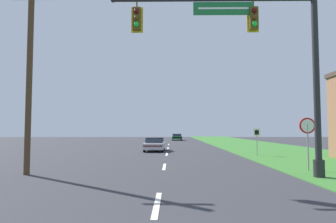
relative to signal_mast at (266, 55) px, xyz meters
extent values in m
cube|color=#38752D|center=(6.16, 19.64, -5.06)|extent=(10.00, 110.00, 0.04)
cube|color=silver|center=(-4.34, -4.36, -5.07)|extent=(0.16, 2.80, 0.01)
cube|color=silver|center=(-4.34, 3.64, -5.07)|extent=(0.16, 2.80, 0.01)
cube|color=silver|center=(-4.34, 11.64, -5.07)|extent=(0.16, 2.80, 0.01)
cube|color=silver|center=(-4.34, 19.64, -5.07)|extent=(0.16, 2.80, 0.01)
cube|color=silver|center=(-4.34, 27.64, -5.07)|extent=(0.16, 2.80, 0.01)
cylinder|color=#232326|center=(2.06, 0.00, -4.69)|extent=(0.44, 0.44, 0.70)
cylinder|color=#232326|center=(2.06, 0.00, -1.02)|extent=(0.26, 0.26, 8.04)
sphere|color=#232326|center=(-6.45, 0.00, 2.40)|extent=(0.21, 0.21, 0.21)
cube|color=#196B33|center=(-1.77, 0.00, 2.01)|extent=(2.53, 0.06, 0.55)
cube|color=white|center=(-1.77, -0.03, 2.01)|extent=(2.12, 0.01, 0.08)
cylinder|color=#4C4214|center=(-5.43, 0.00, 2.23)|extent=(0.06, 0.06, 0.35)
cube|color=yellow|center=(-5.43, 0.14, 1.58)|extent=(0.50, 0.03, 1.11)
cube|color=#4C4214|center=(-5.43, 0.00, 1.58)|extent=(0.34, 0.24, 0.95)
sphere|color=#4C0F0C|center=(-5.43, -0.14, 1.86)|extent=(0.22, 0.22, 0.22)
sphere|color=#51380F|center=(-5.43, -0.14, 1.58)|extent=(0.22, 0.22, 0.22)
sphere|color=green|center=(-5.43, -0.14, 1.29)|extent=(0.22, 0.22, 0.22)
cylinder|color=#4C4214|center=(-0.49, 0.00, 2.23)|extent=(0.06, 0.06, 0.35)
cube|color=yellow|center=(-0.49, 0.14, 1.58)|extent=(0.50, 0.03, 1.11)
cube|color=#4C4214|center=(-0.49, 0.00, 1.58)|extent=(0.34, 0.24, 0.95)
sphere|color=#4C0F0C|center=(-0.49, -0.14, 1.86)|extent=(0.22, 0.22, 0.22)
sphere|color=#51380F|center=(-0.49, -0.14, 1.58)|extent=(0.22, 0.22, 0.22)
sphere|color=green|center=(-0.49, -0.14, 1.29)|extent=(0.22, 0.22, 0.22)
cylinder|color=black|center=(-4.71, 16.85, -4.76)|extent=(0.22, 0.64, 0.64)
cylinder|color=black|center=(-6.31, 16.87, -4.76)|extent=(0.22, 0.64, 0.64)
cylinder|color=black|center=(-4.75, 14.01, -4.76)|extent=(0.22, 0.64, 0.64)
cylinder|color=black|center=(-6.35, 14.03, -4.76)|extent=(0.22, 0.64, 0.64)
cube|color=#B7B7BC|center=(-5.53, 15.44, -4.58)|extent=(1.88, 4.26, 0.55)
cube|color=#283342|center=(-5.53, 15.54, -4.09)|extent=(1.63, 1.80, 0.42)
cube|color=#B7B7BC|center=(-5.53, 15.54, -3.91)|extent=(1.59, 1.76, 0.06)
cube|color=#B71414|center=(-5.56, 13.35, -4.52)|extent=(1.68, 0.08, 0.14)
cylinder|color=black|center=(-2.16, 45.22, -4.76)|extent=(0.22, 0.64, 0.64)
cylinder|color=black|center=(-3.76, 45.22, -4.76)|extent=(0.22, 0.64, 0.64)
cylinder|color=black|center=(-2.16, 42.15, -4.76)|extent=(0.22, 0.64, 0.64)
cylinder|color=black|center=(-3.76, 42.15, -4.76)|extent=(0.22, 0.64, 0.64)
cube|color=#235B2D|center=(-2.96, 43.69, -4.58)|extent=(1.82, 4.47, 0.55)
cube|color=#283342|center=(-2.96, 43.80, -4.09)|extent=(1.60, 1.88, 0.42)
cube|color=#235B2D|center=(-2.96, 43.80, -3.91)|extent=(1.57, 1.84, 0.06)
cube|color=#B71414|center=(-2.96, 41.48, -4.52)|extent=(1.67, 0.06, 0.14)
cylinder|color=gray|center=(2.54, 2.01, -3.94)|extent=(0.07, 0.07, 2.20)
cylinder|color=red|center=(2.54, 2.01, -2.91)|extent=(0.76, 0.04, 0.76)
cylinder|color=white|center=(2.54, 1.99, -2.91)|extent=(0.61, 0.01, 0.61)
cylinder|color=gray|center=(2.44, 10.22, -4.04)|extent=(0.06, 0.06, 2.00)
cube|color=white|center=(2.44, 10.22, -3.31)|extent=(0.55, 0.04, 0.60)
cube|color=black|center=(2.44, 10.19, -3.31)|extent=(0.31, 0.01, 0.34)
cylinder|color=#4C3823|center=(-10.32, 0.78, -0.66)|extent=(0.26, 0.26, 8.84)
camera|label=1|loc=(-3.96, -12.37, -3.11)|focal=32.00mm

